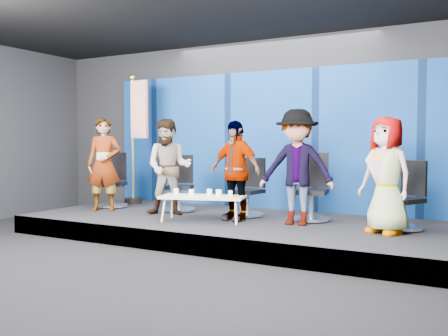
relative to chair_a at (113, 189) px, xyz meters
The scene contains 21 objects.
ground 3.89m from the chair_a, 44.24° to the right, with size 10.00×10.00×0.00m, color black.
room_walls 4.23m from the chair_a, 44.24° to the right, with size 10.02×8.02×3.51m.
riser 2.80m from the chair_a, ahead, with size 7.00×3.00×0.30m, color black.
backdrop 3.18m from the chair_a, 24.84° to the left, with size 7.00×0.08×2.60m, color navy.
chair_a is the anchor object (origin of this frame).
panelist_a 0.72m from the chair_a, 67.41° to the right, with size 0.62×0.41×1.71m, color black.
chair_b 1.46m from the chair_a, ahead, with size 0.75×0.75×1.03m.
panelist_b 1.66m from the chair_a, 12.25° to the right, with size 0.81×0.63×1.66m, color black.
chair_c 2.84m from the chair_a, ahead, with size 0.65×0.65×0.99m.
panelist_c 2.88m from the chair_a, ahead, with size 0.94×0.39×1.61m, color black.
chair_d 3.93m from the chair_a, ahead, with size 0.69×0.69×1.09m.
panelist_d 3.89m from the chair_a, ahead, with size 1.14×0.65×1.76m, color black.
chair_e 5.39m from the chair_a, ahead, with size 0.76×0.76×1.00m.
panelist_e 5.22m from the chair_a, ahead, with size 0.79×0.51×1.61m, color black.
coffee_table 2.51m from the chair_a, 14.96° to the right, with size 1.44×0.92×0.41m.
mug_a 2.08m from the chair_a, 19.78° to the right, with size 0.08×0.08×0.10m, color silver.
mug_b 2.40m from the chair_a, 18.18° to the right, with size 0.09×0.09×0.10m, color silver.
mug_c 2.54m from the chair_a, 12.03° to the right, with size 0.08×0.08×0.10m, color silver.
mug_d 2.77m from the chair_a, 12.76° to the right, with size 0.09×0.09×0.11m, color silver.
mug_e 2.86m from the chair_a, ahead, with size 0.07×0.07×0.08m, color silver.
flag_stand 1.20m from the chair_a, 77.89° to the left, with size 0.60×0.35×2.63m.
Camera 1 is at (3.78, -4.73, 1.56)m, focal length 40.00 mm.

